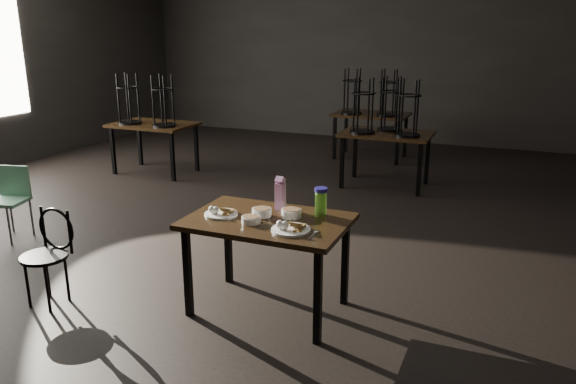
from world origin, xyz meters
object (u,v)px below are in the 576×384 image
at_px(juice_carton, 280,194).
at_px(bentwood_chair, 49,249).
at_px(water_bottle, 321,201).
at_px(school_chair, 10,195).
at_px(main_table, 268,229).

xyz_separation_m(juice_carton, bentwood_chair, (-1.65, -0.78, -0.42)).
xyz_separation_m(water_bottle, bentwood_chair, (-1.99, -0.76, -0.41)).
bearing_deg(school_chair, juice_carton, -17.72).
height_order(water_bottle, bentwood_chair, water_bottle).
height_order(juice_carton, school_chair, juice_carton).
bearing_deg(school_chair, water_bottle, -17.62).
xyz_separation_m(main_table, bentwood_chair, (-1.65, -0.53, -0.22)).
xyz_separation_m(juice_carton, water_bottle, (0.34, -0.01, -0.01)).
relative_size(juice_carton, school_chair, 0.36).
xyz_separation_m(main_table, juice_carton, (0.00, 0.24, 0.20)).
bearing_deg(juice_carton, school_chair, 176.51).
relative_size(main_table, water_bottle, 5.47).
bearing_deg(juice_carton, bentwood_chair, -154.85).
bearing_deg(water_bottle, school_chair, 176.62).
distance_m(water_bottle, bentwood_chair, 2.17).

